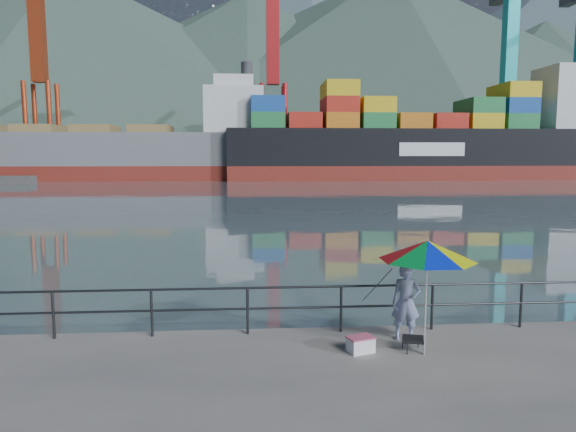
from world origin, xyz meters
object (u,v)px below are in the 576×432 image
object	(u,v)px
cooler_bag	(361,345)
bulk_carrier	(130,152)
beach_umbrella	(427,251)
fisherman	(406,302)
container_ship	(431,141)

from	to	relation	value
cooler_bag	bulk_carrier	size ratio (longest dim) A/B	0.01
beach_umbrella	bulk_carrier	xyz separation A→B (m)	(-22.25, 73.28, 2.02)
fisherman	bulk_carrier	xyz separation A→B (m)	(-22.12, 72.48, 3.25)
fisherman	bulk_carrier	bearing A→B (deg)	118.62
fisherman	cooler_bag	size ratio (longest dim) A/B	3.29
fisherman	beach_umbrella	distance (m)	1.47
fisherman	beach_umbrella	bearing A→B (deg)	-69.03
beach_umbrella	container_ship	world-z (taller)	container_ship
cooler_bag	bulk_carrier	xyz separation A→B (m)	(-21.07, 73.07, 3.90)
cooler_bag	container_ship	xyz separation A→B (m)	(26.59, 71.43, 5.68)
cooler_bag	bulk_carrier	distance (m)	76.14
bulk_carrier	container_ship	world-z (taller)	container_ship
beach_umbrella	bulk_carrier	world-z (taller)	bulk_carrier
beach_umbrella	bulk_carrier	bearing A→B (deg)	106.89
cooler_bag	container_ship	size ratio (longest dim) A/B	0.01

